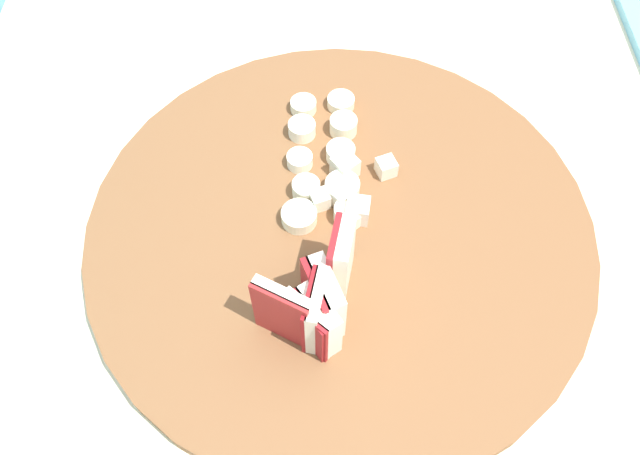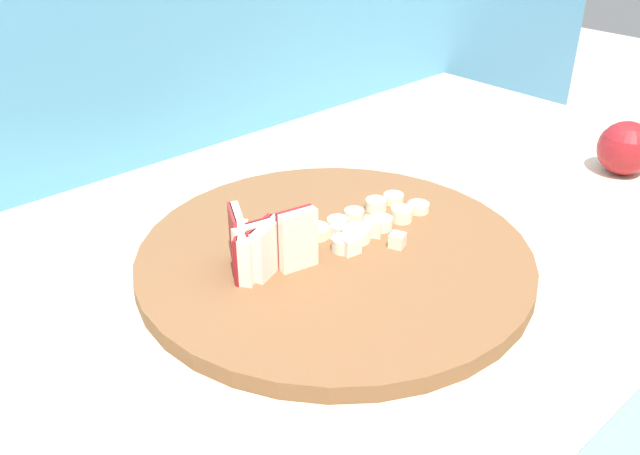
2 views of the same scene
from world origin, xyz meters
The scene contains 5 objects.
tiled_countertop centered at (0.00, 0.00, 0.45)m, with size 1.32×0.72×0.91m.
cutting_board centered at (0.01, -0.01, 0.91)m, with size 0.42×0.42×0.02m, color brown.
apple_wedge_fan centered at (-0.08, 0.01, 0.94)m, with size 0.09×0.08×0.06m.
apple_dice_pile centered at (0.04, -0.02, 0.92)m, with size 0.07×0.08×0.02m.
banana_slice_rows centered at (0.07, 0.01, 0.92)m, with size 0.16×0.07×0.02m.
Camera 1 is at (-0.28, 0.01, 1.36)m, focal length 35.37 mm.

